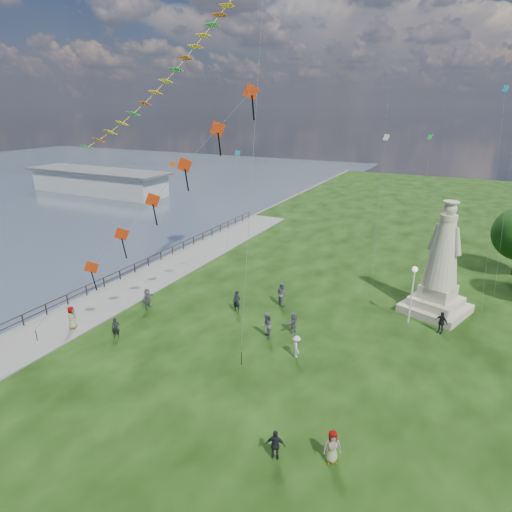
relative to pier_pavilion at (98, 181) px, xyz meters
The scene contains 17 objects.
waterfront 49.44m from the pier_pavilion, 41.92° to the right, with size 200.00×200.00×1.51m.
pier_pavilion is the anchor object (origin of this frame).
statue 67.76m from the pier_pavilion, 22.20° to the right, with size 5.61×5.61×8.95m.
lamppost 67.39m from the pier_pavilion, 24.93° to the right, with size 0.42×0.42×4.53m.
person_0 58.74m from the pier_pavilion, 42.97° to the right, with size 0.55×0.36×1.50m, color black.
person_1 63.25m from the pier_pavilion, 33.90° to the right, with size 0.92×0.57×1.89m, color #595960.
person_2 66.27m from the pier_pavilion, 33.50° to the right, with size 0.97×0.50×1.50m, color silver.
person_3 73.08m from the pier_pavilion, 38.01° to the right, with size 0.91×0.47×1.56m, color black.
person_4 74.37m from the pier_pavilion, 36.27° to the right, with size 0.82×0.51×1.69m, color #595960.
person_5 54.73m from the pier_pavilion, 40.16° to the right, with size 1.52×0.66×1.64m, color #595960.
person_6 58.63m from the pier_pavilion, 33.92° to the right, with size 0.66×0.43×1.82m, color black.
person_7 59.39m from the pier_pavilion, 30.23° to the right, with size 0.93×0.58×1.92m, color #595960.
person_9 69.68m from the pier_pavilion, 24.56° to the right, with size 0.96×0.49×1.64m, color black.
person_10 56.51m from the pier_pavilion, 45.94° to the right, with size 0.84×0.52×1.72m, color #595960.
person_11 63.59m from the pier_pavilion, 32.07° to the right, with size 1.46×0.63×1.58m, color #595960.
red_kite_train 59.99m from the pier_pavilion, 39.03° to the right, with size 12.62×9.35×16.85m.
small_kites 60.23m from the pier_pavilion, 19.50° to the right, with size 29.37×20.03×33.11m.
Camera 1 is at (11.83, -17.38, 15.55)m, focal length 30.00 mm.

